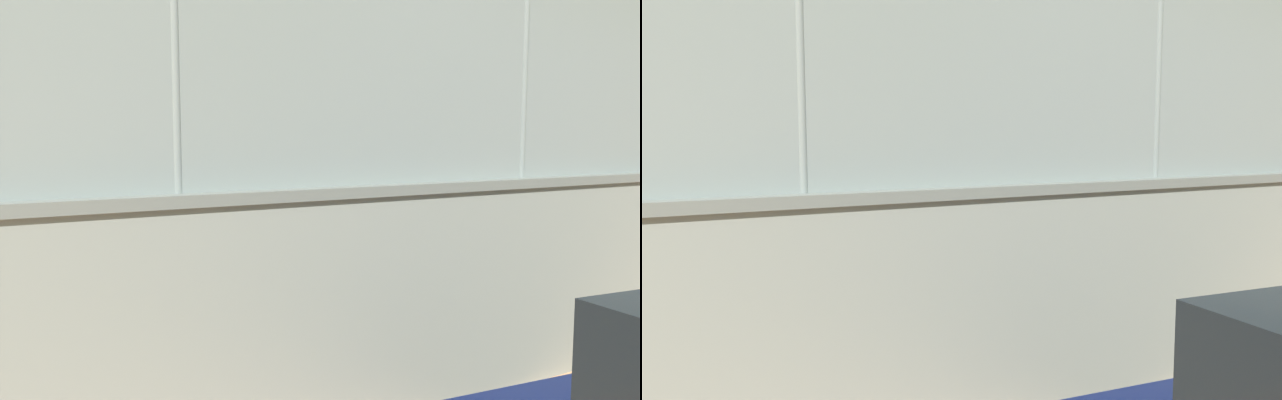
# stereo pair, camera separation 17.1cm
# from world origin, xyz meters

# --- Properties ---
(ground_plane) EXTENTS (260.00, 260.00, 0.00)m
(ground_plane) POSITION_xyz_m (0.00, 0.00, 0.00)
(ground_plane) COLOR tan
(perimeter_wall) EXTENTS (22.06, 0.39, 1.84)m
(perimeter_wall) POSITION_xyz_m (1.19, 12.85, 0.93)
(perimeter_wall) COLOR gray
(perimeter_wall) RESTS_ON ground_plane
(fence_panel_on_wall) EXTENTS (21.69, 0.12, 1.86)m
(fence_panel_on_wall) POSITION_xyz_m (1.19, 12.85, 2.77)
(fence_panel_on_wall) COLOR gray
(fence_panel_on_wall) RESTS_ON perimeter_wall
(player_at_service_line) EXTENTS (0.78, 1.25, 1.67)m
(player_at_service_line) POSITION_xyz_m (0.76, 1.49, 0.99)
(player_at_service_line) COLOR #591919
(player_at_service_line) RESTS_ON ground_plane
(player_crossing_court) EXTENTS (1.15, 0.73, 1.47)m
(player_crossing_court) POSITION_xyz_m (3.27, 6.78, 0.86)
(player_crossing_court) COLOR #B2B2B2
(player_crossing_court) RESTS_ON ground_plane
(sports_ball) EXTENTS (0.22, 0.22, 0.22)m
(sports_ball) POSITION_xyz_m (0.55, 2.64, 1.25)
(sports_ball) COLOR white
(courtside_bench) EXTENTS (1.60, 0.38, 0.87)m
(courtside_bench) POSITION_xyz_m (1.76, 11.20, 0.46)
(courtside_bench) COLOR brown
(courtside_bench) RESTS_ON ground_plane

